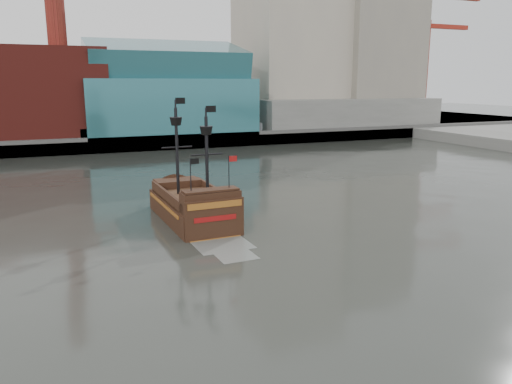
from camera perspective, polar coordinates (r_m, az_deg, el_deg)
name	(u,v)px	position (r m, az deg, el deg)	size (l,w,h in m)	color
ground	(278,301)	(27.24, 2.57, -12.36)	(400.00, 400.00, 0.00)	#272A25
promenade_far	(102,131)	(115.32, -17.23, 6.72)	(220.00, 60.00, 2.00)	slate
seawall	(120,144)	(86.12, -15.33, 5.26)	(220.00, 1.00, 2.60)	#4C4C49
skyline	(125,15)	(108.88, -14.79, 18.99)	(149.00, 45.00, 62.00)	brown
crane_a	(424,51)	(137.48, 18.70, 15.03)	(22.50, 4.00, 32.25)	slate
crane_b	(426,67)	(151.17, 18.89, 13.38)	(19.10, 4.00, 26.25)	slate
pirate_ship	(193,209)	(42.20, -7.22, -1.96)	(5.03, 14.72, 10.92)	black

